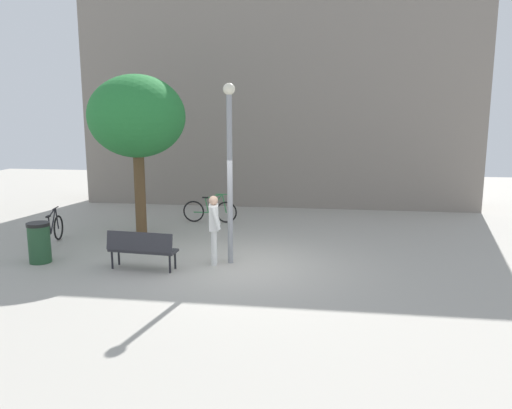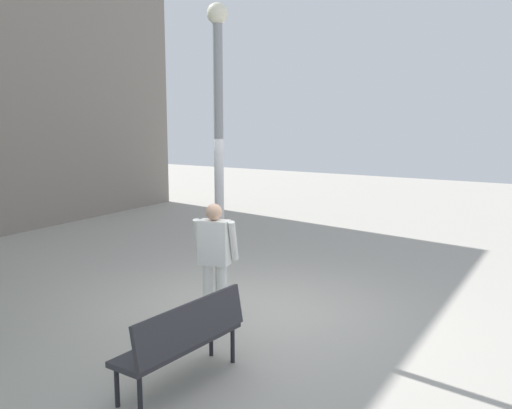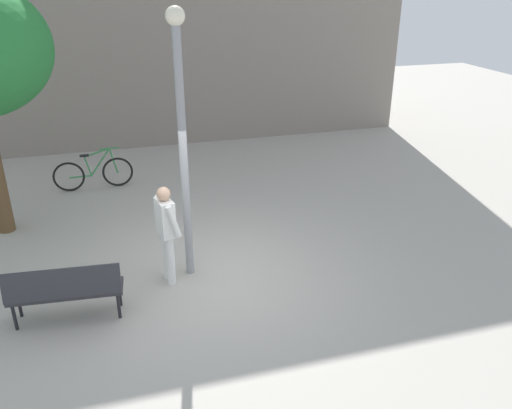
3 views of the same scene
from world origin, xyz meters
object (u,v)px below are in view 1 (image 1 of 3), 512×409
at_px(bicycle_green, 210,211).
at_px(person_by_lamppost, 214,225).
at_px(trash_bin, 39,242).
at_px(lamppost, 230,159).
at_px(park_bench, 142,247).
at_px(plaza_tree, 137,117).
at_px(bicycle_black, 52,231).

bearing_deg(bicycle_green, person_by_lamppost, -75.48).
distance_m(person_by_lamppost, trash_bin, 4.29).
relative_size(lamppost, park_bench, 2.61).
bearing_deg(lamppost, park_bench, -156.34).
bearing_deg(person_by_lamppost, trash_bin, -173.69).
height_order(person_by_lamppost, plaza_tree, plaza_tree).
bearing_deg(plaza_tree, person_by_lamppost, -43.57).
height_order(person_by_lamppost, trash_bin, person_by_lamppost).
distance_m(lamppost, trash_bin, 5.07).
distance_m(person_by_lamppost, park_bench, 1.76).
height_order(park_bench, bicycle_black, bicycle_black).
bearing_deg(bicycle_green, plaza_tree, -133.92).
height_order(lamppost, trash_bin, lamppost).
xyz_separation_m(person_by_lamppost, plaza_tree, (-2.87, 2.73, 2.49)).
bearing_deg(plaza_tree, bicycle_black, -140.35).
xyz_separation_m(person_by_lamppost, bicycle_green, (-1.16, 4.50, -0.58)).
distance_m(lamppost, park_bench, 2.89).
bearing_deg(trash_bin, plaza_tree, 66.87).
bearing_deg(trash_bin, lamppost, 7.78).
distance_m(lamppost, bicycle_green, 5.08).
bearing_deg(plaza_tree, park_bench, -69.06).
xyz_separation_m(person_by_lamppost, bicycle_black, (-4.83, 1.11, -0.58)).
relative_size(park_bench, bicycle_black, 0.91).
relative_size(lamppost, person_by_lamppost, 2.56).
xyz_separation_m(lamppost, bicycle_black, (-5.19, 0.95, -2.15)).
relative_size(lamppost, bicycle_green, 2.36).
xyz_separation_m(park_bench, plaza_tree, (-1.31, 3.41, 2.90)).
relative_size(park_bench, bicycle_green, 0.90).
bearing_deg(bicycle_black, lamppost, -10.34).
distance_m(lamppost, person_by_lamppost, 1.62).
xyz_separation_m(plaza_tree, bicycle_black, (-1.96, -1.62, -3.07)).
relative_size(person_by_lamppost, plaza_tree, 0.36).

